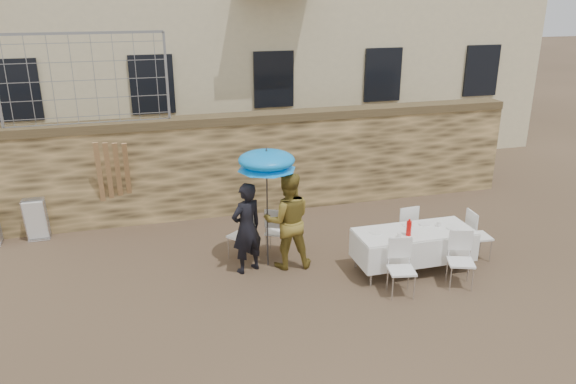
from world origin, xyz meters
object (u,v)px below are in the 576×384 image
object	(u,v)px
umbrella	(267,164)
banquet_table	(414,233)
man_suit	(247,228)
table_chair_front_left	(402,269)
table_chair_side	(479,235)
table_chair_front_right	(461,261)
couple_chair_right	(277,230)
chair_stack_right	(37,217)
soda_bottle	(409,228)
couple_chair_left	(241,234)
woman_dress	(288,220)
table_chair_back	(403,227)

from	to	relation	value
umbrella	banquet_table	world-z (taller)	umbrella
man_suit	umbrella	bearing A→B (deg)	169.74
table_chair_front_left	table_chair_side	xyz separation A→B (m)	(2.00, 0.85, 0.00)
banquet_table	table_chair_front_right	size ratio (longest dim) A/B	2.19
table_chair_side	couple_chair_right	bearing A→B (deg)	75.40
umbrella	table_chair_front_right	size ratio (longest dim) A/B	2.16
chair_stack_right	soda_bottle	bearing A→B (deg)	-27.86
table_chair_side	table_chair_front_left	bearing A→B (deg)	117.30
soda_bottle	chair_stack_right	size ratio (longest dim) A/B	0.28
table_chair_side	chair_stack_right	world-z (taller)	table_chair_side
umbrella	banquet_table	distance (m)	2.89
banquet_table	table_chair_front_right	distance (m)	0.94
man_suit	chair_stack_right	world-z (taller)	man_suit
couple_chair_left	banquet_table	world-z (taller)	couple_chair_left
banquet_table	table_chair_front_right	world-z (taller)	table_chair_front_right
table_chair_front_right	couple_chair_right	bearing A→B (deg)	162.39
umbrella	woman_dress	bearing A→B (deg)	-15.95
couple_chair_left	chair_stack_right	distance (m)	4.28
banquet_table	table_chair_back	world-z (taller)	table_chair_back
umbrella	table_chair_side	bearing A→B (deg)	-11.26
table_chair_front_right	chair_stack_right	xyz separation A→B (m)	(-7.18, 4.03, -0.02)
man_suit	table_chair_back	world-z (taller)	man_suit
man_suit	soda_bottle	world-z (taller)	man_suit
banquet_table	table_chair_side	size ratio (longest dim) A/B	2.19
soda_bottle	couple_chair_left	bearing A→B (deg)	151.15
table_chair_front_left	chair_stack_right	world-z (taller)	table_chair_front_left
soda_bottle	table_chair_front_right	distance (m)	1.02
chair_stack_right	table_chair_side	bearing A→B (deg)	-21.45
man_suit	soda_bottle	distance (m)	2.82
couple_chair_right	table_chair_front_left	distance (m)	2.60
table_chair_front_right	table_chair_side	size ratio (longest dim) A/B	1.00
banquet_table	umbrella	bearing A→B (deg)	160.58
woman_dress	table_chair_front_left	xyz separation A→B (m)	(1.52, -1.52, -0.42)
couple_chair_left	banquet_table	distance (m)	3.17
couple_chair_left	table_chair_back	bearing A→B (deg)	132.06
table_chair_side	soda_bottle	bearing A→B (deg)	103.16
man_suit	table_chair_front_left	distance (m)	2.75
woman_dress	chair_stack_right	bearing A→B (deg)	-21.65
table_chair_side	table_chair_back	bearing A→B (deg)	64.02
table_chair_side	umbrella	bearing A→B (deg)	83.01
chair_stack_right	table_chair_front_left	bearing A→B (deg)	-33.50
woman_dress	soda_bottle	distance (m)	2.13
banquet_table	couple_chair_left	bearing A→B (deg)	155.29
umbrella	banquet_table	size ratio (longest dim) A/B	0.99
banquet_table	table_chair_side	xyz separation A→B (m)	(1.40, 0.10, -0.25)
umbrella	table_chair_back	xyz separation A→B (m)	(2.67, -0.07, -1.48)
couple_chair_right	table_chair_front_right	xyz separation A→B (m)	(2.67, -2.07, 0.00)
couple_chair_right	table_chair_back	xyz separation A→B (m)	(2.37, -0.52, 0.00)
man_suit	chair_stack_right	distance (m)	4.58
chair_stack_right	umbrella	bearing A→B (deg)	-29.73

